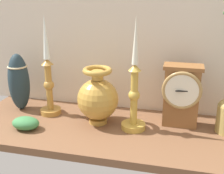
# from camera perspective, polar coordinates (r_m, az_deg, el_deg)

# --- Properties ---
(ground_plane) EXTENTS (1.00, 0.36, 0.02)m
(ground_plane) POSITION_cam_1_polar(r_m,az_deg,el_deg) (0.97, 0.79, -8.61)
(ground_plane) COLOR brown
(back_wall) EXTENTS (1.20, 0.02, 0.65)m
(back_wall) POSITION_cam_1_polar(r_m,az_deg,el_deg) (1.04, 3.22, 12.90)
(back_wall) COLOR beige
(back_wall) RESTS_ON ground_plane
(mantel_clock) EXTENTS (0.12, 0.08, 0.20)m
(mantel_clock) POSITION_cam_1_polar(r_m,az_deg,el_deg) (0.97, 13.30, -1.45)
(mantel_clock) COLOR brown
(mantel_clock) RESTS_ON ground_plane
(candlestick_tall_left) EXTENTS (0.08, 0.08, 0.36)m
(candlestick_tall_left) POSITION_cam_1_polar(r_m,az_deg,el_deg) (0.91, 4.32, -1.50)
(candlestick_tall_left) COLOR gold
(candlestick_tall_left) RESTS_ON ground_plane
(candlestick_tall_center) EXTENTS (0.07, 0.07, 0.35)m
(candlestick_tall_center) POSITION_cam_1_polar(r_m,az_deg,el_deg) (1.05, -12.19, 1.07)
(candlestick_tall_center) COLOR #B58238
(candlestick_tall_center) RESTS_ON ground_plane
(brass_vase_bulbous) EXTENTS (0.14, 0.14, 0.19)m
(brass_vase_bulbous) POSITION_cam_1_polar(r_m,az_deg,el_deg) (0.96, -2.76, -2.11)
(brass_vase_bulbous) COLOR #B98B39
(brass_vase_bulbous) RESTS_ON ground_plane
(tall_ceramic_vase) EXTENTS (0.08, 0.08, 0.21)m
(tall_ceramic_vase) POSITION_cam_1_polar(r_m,az_deg,el_deg) (1.12, -17.60, 0.98)
(tall_ceramic_vase) COLOR #21333B
(tall_ceramic_vase) RESTS_ON ground_plane
(ivy_sprig) EXTENTS (0.09, 0.06, 0.04)m
(ivy_sprig) POSITION_cam_1_polar(r_m,az_deg,el_deg) (0.99, -16.40, -6.74)
(ivy_sprig) COLOR #3C7E46
(ivy_sprig) RESTS_ON ground_plane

